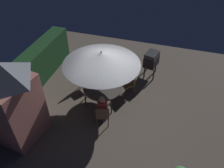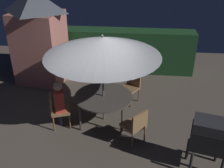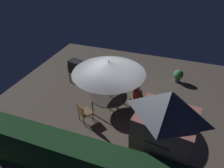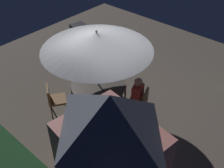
{
  "view_description": "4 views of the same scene",
  "coord_description": "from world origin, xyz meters",
  "px_view_note": "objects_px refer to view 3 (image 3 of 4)",
  "views": [
    {
      "loc": [
        -5.89,
        -1.95,
        6.41
      ],
      "look_at": [
        0.04,
        -0.13,
        1.22
      ],
      "focal_mm": 36.08,
      "sensor_mm": 36.0,
      "label": 1
    },
    {
      "loc": [
        1.08,
        -5.5,
        4.26
      ],
      "look_at": [
        0.5,
        0.54,
        0.98
      ],
      "focal_mm": 42.85,
      "sensor_mm": 36.0,
      "label": 2
    },
    {
      "loc": [
        -1.93,
        6.29,
        5.66
      ],
      "look_at": [
        0.2,
        0.23,
        1.27
      ],
      "focal_mm": 31.41,
      "sensor_mm": 36.0,
      "label": 3
    },
    {
      "loc": [
        -3.8,
        4.41,
        5.22
      ],
      "look_at": [
        -0.09,
        0.21,
        0.88
      ],
      "focal_mm": 43.19,
      "sensor_mm": 36.0,
      "label": 4
    }
  ],
  "objects_px": {
    "patio_table": "(109,97)",
    "patio_umbrella": "(109,67)",
    "chair_far_side": "(98,85)",
    "potted_plant_by_shed": "(178,75)",
    "bbq_grill": "(76,67)",
    "chair_near_shed": "(138,100)",
    "person_in_red": "(136,95)",
    "garden_shed": "(163,135)",
    "chair_toward_hedge": "(83,112)"
  },
  "relations": [
    {
      "from": "bbq_grill",
      "to": "potted_plant_by_shed",
      "type": "relative_size",
      "value": 1.75
    },
    {
      "from": "patio_umbrella",
      "to": "chair_near_shed",
      "type": "xyz_separation_m",
      "value": [
        -1.14,
        -0.39,
        -1.55
      ]
    },
    {
      "from": "chair_toward_hedge",
      "to": "person_in_red",
      "type": "relative_size",
      "value": 0.71
    },
    {
      "from": "bbq_grill",
      "to": "person_in_red",
      "type": "height_order",
      "value": "person_in_red"
    },
    {
      "from": "garden_shed",
      "to": "bbq_grill",
      "type": "height_order",
      "value": "garden_shed"
    },
    {
      "from": "patio_table",
      "to": "chair_far_side",
      "type": "relative_size",
      "value": 1.66
    },
    {
      "from": "patio_table",
      "to": "chair_far_side",
      "type": "height_order",
      "value": "chair_far_side"
    },
    {
      "from": "bbq_grill",
      "to": "chair_near_shed",
      "type": "distance_m",
      "value": 3.63
    },
    {
      "from": "chair_toward_hedge",
      "to": "bbq_grill",
      "type": "bearing_deg",
      "value": -57.42
    },
    {
      "from": "patio_umbrella",
      "to": "person_in_red",
      "type": "xyz_separation_m",
      "value": [
        -1.06,
        -0.36,
        -1.29
      ]
    },
    {
      "from": "patio_table",
      "to": "person_in_red",
      "type": "xyz_separation_m",
      "value": [
        -1.06,
        -0.36,
        0.1
      ]
    },
    {
      "from": "garden_shed",
      "to": "patio_table",
      "type": "height_order",
      "value": "garden_shed"
    },
    {
      "from": "patio_table",
      "to": "chair_near_shed",
      "type": "height_order",
      "value": "chair_near_shed"
    },
    {
      "from": "chair_near_shed",
      "to": "chair_far_side",
      "type": "xyz_separation_m",
      "value": [
        1.99,
        -0.47,
        0.0
      ]
    },
    {
      "from": "patio_umbrella",
      "to": "patio_table",
      "type": "bearing_deg",
      "value": -135.0
    },
    {
      "from": "patio_umbrella",
      "to": "chair_far_side",
      "type": "distance_m",
      "value": 1.97
    },
    {
      "from": "garden_shed",
      "to": "person_in_red",
      "type": "relative_size",
      "value": 2.38
    },
    {
      "from": "patio_umbrella",
      "to": "chair_toward_hedge",
      "type": "distance_m",
      "value": 1.98
    },
    {
      "from": "patio_table",
      "to": "patio_umbrella",
      "type": "bearing_deg",
      "value": 45.0
    },
    {
      "from": "chair_far_side",
      "to": "person_in_red",
      "type": "distance_m",
      "value": 1.99
    },
    {
      "from": "chair_near_shed",
      "to": "potted_plant_by_shed",
      "type": "xyz_separation_m",
      "value": [
        -1.46,
        -2.8,
        -0.13
      ]
    },
    {
      "from": "bbq_grill",
      "to": "chair_far_side",
      "type": "xyz_separation_m",
      "value": [
        -1.45,
        0.65,
        -0.33
      ]
    },
    {
      "from": "bbq_grill",
      "to": "person_in_red",
      "type": "bearing_deg",
      "value": 161.09
    },
    {
      "from": "chair_near_shed",
      "to": "chair_toward_hedge",
      "type": "height_order",
      "value": "same"
    },
    {
      "from": "patio_table",
      "to": "chair_far_side",
      "type": "xyz_separation_m",
      "value": [
        0.85,
        -0.86,
        -0.16
      ]
    },
    {
      "from": "patio_table",
      "to": "chair_far_side",
      "type": "bearing_deg",
      "value": -45.11
    },
    {
      "from": "patio_umbrella",
      "to": "chair_toward_hedge",
      "type": "xyz_separation_m",
      "value": [
        0.69,
        1.02,
        -1.55
      ]
    },
    {
      "from": "patio_table",
      "to": "potted_plant_by_shed",
      "type": "distance_m",
      "value": 4.11
    },
    {
      "from": "chair_far_side",
      "to": "potted_plant_by_shed",
      "type": "relative_size",
      "value": 1.31
    },
    {
      "from": "bbq_grill",
      "to": "chair_toward_hedge",
      "type": "bearing_deg",
      "value": 122.58
    },
    {
      "from": "bbq_grill",
      "to": "person_in_red",
      "type": "relative_size",
      "value": 0.95
    },
    {
      "from": "chair_near_shed",
      "to": "person_in_red",
      "type": "distance_m",
      "value": 0.28
    },
    {
      "from": "chair_toward_hedge",
      "to": "person_in_red",
      "type": "height_order",
      "value": "person_in_red"
    },
    {
      "from": "chair_near_shed",
      "to": "chair_far_side",
      "type": "bearing_deg",
      "value": -13.31
    },
    {
      "from": "chair_far_side",
      "to": "patio_umbrella",
      "type": "bearing_deg",
      "value": 134.89
    },
    {
      "from": "patio_umbrella",
      "to": "bbq_grill",
      "type": "distance_m",
      "value": 3.01
    },
    {
      "from": "person_in_red",
      "to": "patio_table",
      "type": "bearing_deg",
      "value": 18.73
    },
    {
      "from": "patio_table",
      "to": "chair_near_shed",
      "type": "xyz_separation_m",
      "value": [
        -1.14,
        -0.39,
        -0.16
      ]
    },
    {
      "from": "garden_shed",
      "to": "chair_toward_hedge",
      "type": "distance_m",
      "value": 3.36
    },
    {
      "from": "chair_near_shed",
      "to": "chair_far_side",
      "type": "height_order",
      "value": "same"
    },
    {
      "from": "patio_umbrella",
      "to": "garden_shed",
      "type": "bearing_deg",
      "value": 137.66
    },
    {
      "from": "chair_toward_hedge",
      "to": "person_in_red",
      "type": "distance_m",
      "value": 2.24
    },
    {
      "from": "bbq_grill",
      "to": "chair_far_side",
      "type": "distance_m",
      "value": 1.62
    },
    {
      "from": "patio_table",
      "to": "chair_toward_hedge",
      "type": "height_order",
      "value": "chair_toward_hedge"
    },
    {
      "from": "garden_shed",
      "to": "chair_near_shed",
      "type": "height_order",
      "value": "garden_shed"
    },
    {
      "from": "bbq_grill",
      "to": "chair_toward_hedge",
      "type": "relative_size",
      "value": 1.33
    },
    {
      "from": "garden_shed",
      "to": "person_in_red",
      "type": "height_order",
      "value": "garden_shed"
    },
    {
      "from": "garden_shed",
      "to": "patio_table",
      "type": "xyz_separation_m",
      "value": [
        2.33,
        -2.12,
        -0.84
      ]
    },
    {
      "from": "patio_umbrella",
      "to": "chair_far_side",
      "type": "xyz_separation_m",
      "value": [
        0.85,
        -0.86,
        -1.55
      ]
    },
    {
      "from": "chair_far_side",
      "to": "chair_toward_hedge",
      "type": "distance_m",
      "value": 1.88
    }
  ]
}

